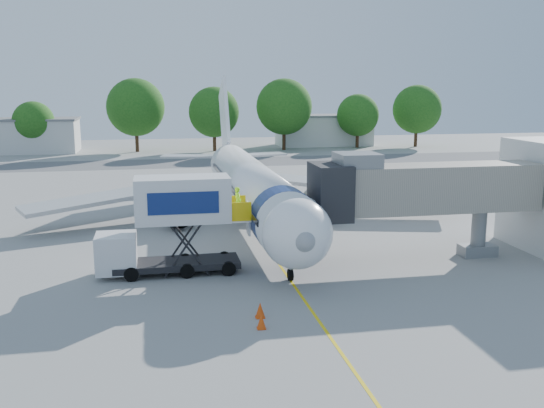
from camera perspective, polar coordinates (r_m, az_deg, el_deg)
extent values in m
plane|color=gray|center=(42.23, -1.09, -3.19)|extent=(160.00, 160.00, 0.00)
cube|color=yellow|center=(42.23, -1.09, -3.18)|extent=(0.15, 70.00, 0.01)
cube|color=#59595B|center=(83.26, -6.07, 3.91)|extent=(120.00, 10.00, 0.01)
cylinder|color=white|center=(44.50, -1.77, 1.50)|extent=(3.70, 28.00, 3.70)
sphere|color=white|center=(31.05, 2.37, -2.79)|extent=(3.70, 3.70, 3.70)
sphere|color=gray|center=(29.59, 3.06, -3.50)|extent=(1.10, 1.10, 1.10)
cone|color=white|center=(61.17, -4.33, 4.14)|extent=(3.70, 6.00, 3.70)
cube|color=white|center=(61.79, -4.49, 8.12)|extent=(0.35, 7.26, 8.29)
cube|color=#AAACAE|center=(50.13, 7.80, 1.69)|extent=(16.17, 9.32, 1.42)
cube|color=#AAACAE|center=(47.56, -13.22, 0.98)|extent=(16.17, 9.32, 1.42)
cylinder|color=#999BA0|center=(47.41, 4.53, -0.02)|extent=(2.10, 3.60, 2.10)
cylinder|color=#999BA0|center=(45.76, -8.87, -0.52)|extent=(2.10, 3.60, 2.10)
cube|color=black|center=(30.66, 2.51, -2.10)|extent=(2.60, 1.39, 0.81)
cylinder|color=navy|center=(33.89, 1.21, -1.58)|extent=(3.73, 2.00, 3.73)
cylinder|color=silver|center=(33.06, 1.74, -5.96)|extent=(0.16, 0.16, 1.50)
cylinder|color=black|center=(33.19, 1.74, -6.66)|extent=(0.25, 0.64, 0.64)
cylinder|color=black|center=(48.34, 0.72, -0.79)|extent=(0.35, 0.90, 0.90)
cylinder|color=black|center=(47.59, -5.42, -1.03)|extent=(0.35, 0.90, 0.90)
cube|color=gray|center=(37.44, 14.48, 1.47)|extent=(13.60, 2.60, 2.80)
cube|color=black|center=(35.27, 5.49, 1.19)|extent=(2.00, 3.20, 3.20)
cube|color=slate|center=(35.49, 8.03, 4.14)|extent=(2.40, 2.40, 0.80)
cylinder|color=slate|center=(39.62, 18.86, -2.54)|extent=(0.90, 0.90, 3.00)
cube|color=slate|center=(39.90, 18.76, -4.14)|extent=(2.20, 1.20, 0.70)
cylinder|color=black|center=(39.46, 17.62, -4.24)|extent=(0.30, 0.70, 0.70)
cylinder|color=black|center=(40.34, 19.87, -4.05)|extent=(0.30, 0.70, 0.70)
cube|color=black|center=(34.78, -8.92, -5.56)|extent=(7.00, 2.30, 0.35)
cube|color=silver|center=(34.62, -14.44, -4.49)|extent=(2.20, 2.20, 2.10)
cube|color=black|center=(34.50, -14.48, -3.77)|extent=(1.90, 2.10, 0.70)
cube|color=silver|center=(33.92, -8.43, 0.46)|extent=(5.20, 2.40, 2.50)
cube|color=navy|center=(32.72, -8.33, 0.07)|extent=(3.80, 0.04, 1.20)
cube|color=silver|center=(34.43, -3.13, -1.31)|extent=(1.10, 2.20, 0.10)
cube|color=yellow|center=(33.30, -2.90, -0.77)|extent=(1.10, 0.06, 1.10)
cube|color=yellow|center=(35.33, -3.38, -0.08)|extent=(1.10, 0.06, 1.10)
cylinder|color=black|center=(34.01, -4.10, -6.10)|extent=(0.80, 0.25, 0.80)
cylinder|color=black|center=(36.01, -4.50, -5.12)|extent=(0.80, 0.25, 0.80)
cylinder|color=black|center=(33.84, -13.10, -6.47)|extent=(0.80, 0.25, 0.80)
cylinder|color=black|center=(35.84, -12.99, -5.46)|extent=(0.80, 0.25, 0.80)
imported|color=#A0FF1A|center=(34.24, -3.22, 0.18)|extent=(0.55, 0.71, 1.73)
cube|color=silver|center=(25.66, 9.02, -11.25)|extent=(4.26, 3.30, 1.52)
cube|color=navy|center=(25.48, 9.06, -10.24)|extent=(2.73, 2.56, 0.38)
cylinder|color=black|center=(25.23, 5.36, -12.50)|extent=(0.81, 0.55, 0.76)
cylinder|color=black|center=(26.62, 5.77, -11.20)|extent=(0.81, 0.55, 0.76)
cylinder|color=black|center=(25.09, 12.44, -12.87)|extent=(0.81, 0.55, 0.76)
cylinder|color=black|center=(26.48, 12.45, -11.54)|extent=(0.81, 0.55, 0.76)
cone|color=#DC430B|center=(28.10, -1.12, -9.94)|extent=(0.46, 0.46, 0.73)
cube|color=#DC430B|center=(28.23, -1.12, -10.60)|extent=(0.42, 0.42, 0.04)
cone|color=#DC430B|center=(26.93, -1.01, -10.99)|extent=(0.42, 0.42, 0.66)
cube|color=#DC430B|center=(27.05, -1.01, -11.60)|extent=(0.38, 0.38, 0.04)
cube|color=silver|center=(102.80, -22.84, 5.88)|extent=(18.00, 8.00, 5.00)
cube|color=slate|center=(102.62, -22.95, 7.35)|extent=(18.40, 8.40, 0.30)
cube|color=silver|center=(106.63, 4.89, 6.87)|extent=(16.00, 7.00, 5.00)
cube|color=slate|center=(106.46, 4.91, 8.29)|extent=(16.40, 7.40, 0.30)
cylinder|color=#382314|center=(100.42, -21.39, 5.25)|extent=(0.56, 0.56, 2.81)
sphere|color=#1A5115|center=(100.17, -21.53, 7.21)|extent=(6.25, 6.25, 6.25)
cylinder|color=#382314|center=(98.17, -12.60, 5.99)|extent=(0.56, 0.56, 4.04)
sphere|color=#1A5115|center=(97.87, -12.72, 8.87)|extent=(8.99, 8.99, 8.99)
cylinder|color=#382314|center=(97.46, -5.43, 6.04)|extent=(0.56, 0.56, 3.58)
sphere|color=#1A5115|center=(97.16, -5.48, 8.61)|extent=(7.96, 7.96, 7.96)
cylinder|color=#382314|center=(98.66, 1.13, 6.28)|extent=(0.56, 0.56, 4.03)
sphere|color=#1A5115|center=(98.36, 1.14, 9.14)|extent=(8.96, 8.96, 8.96)
cylinder|color=#382314|center=(103.37, 8.03, 6.15)|extent=(0.56, 0.56, 3.15)
sphere|color=#1A5115|center=(103.11, 8.09, 8.29)|extent=(7.00, 7.00, 7.00)
cylinder|color=#382314|center=(106.72, 13.38, 6.26)|extent=(0.56, 0.56, 3.68)
sphere|color=#1A5115|center=(106.45, 13.49, 8.67)|extent=(8.18, 8.18, 8.18)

